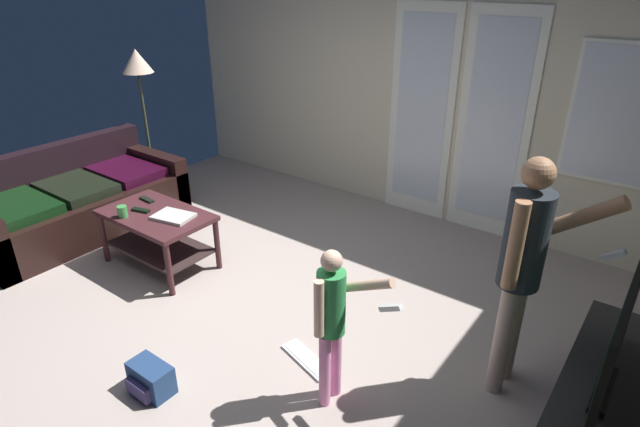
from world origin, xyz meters
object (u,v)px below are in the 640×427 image
(tv_stand, at_px, (592,425))
(floor_lamp, at_px, (138,69))
(loose_keyboard, at_px, (307,359))
(tv_remote_black, at_px, (147,200))
(laptop_closed, at_px, (173,216))
(cup_near_edge, at_px, (122,212))
(flat_screen_tv, at_px, (619,339))
(person_adult, at_px, (524,259))
(person_child, at_px, (333,315))
(backpack, at_px, (150,379))
(leather_couch, at_px, (76,203))
(dvd_remote_slim, at_px, (141,210))
(coffee_table, at_px, (158,227))

(tv_stand, xyz_separation_m, floor_lamp, (-5.16, 1.05, 1.18))
(loose_keyboard, bearing_deg, tv_remote_black, 170.79)
(laptop_closed, bearing_deg, cup_near_edge, -157.95)
(flat_screen_tv, bearing_deg, person_adult, 154.07)
(loose_keyboard, bearing_deg, person_child, -27.58)
(backpack, relative_size, loose_keyboard, 0.63)
(leather_couch, height_order, tv_stand, leather_couch)
(dvd_remote_slim, bearing_deg, backpack, -50.97)
(person_child, height_order, cup_near_edge, person_child)
(loose_keyboard, bearing_deg, cup_near_edge, 179.68)
(dvd_remote_slim, bearing_deg, tv_stand, -12.69)
(loose_keyboard, bearing_deg, backpack, -127.48)
(tv_remote_black, bearing_deg, flat_screen_tv, 3.22)
(person_adult, height_order, person_child, person_adult)
(coffee_table, bearing_deg, dvd_remote_slim, -157.12)
(loose_keyboard, bearing_deg, floor_lamp, 158.49)
(backpack, relative_size, dvd_remote_slim, 1.71)
(dvd_remote_slim, bearing_deg, coffee_table, 7.86)
(cup_near_edge, bearing_deg, loose_keyboard, -0.32)
(person_adult, height_order, floor_lamp, floor_lamp)
(floor_lamp, distance_m, loose_keyboard, 3.97)
(tv_remote_black, bearing_deg, cup_near_edge, -65.99)
(person_adult, bearing_deg, loose_keyboard, -152.42)
(leather_couch, distance_m, backpack, 2.68)
(laptop_closed, height_order, dvd_remote_slim, laptop_closed)
(tv_stand, bearing_deg, tv_remote_black, 179.62)
(floor_lamp, bearing_deg, person_adult, -9.51)
(tv_remote_black, bearing_deg, dvd_remote_slim, -45.77)
(person_adult, xyz_separation_m, backpack, (-1.76, -1.40, -0.83))
(leather_couch, relative_size, person_adult, 1.32)
(laptop_closed, bearing_deg, dvd_remote_slim, -177.62)
(person_child, height_order, loose_keyboard, person_child)
(person_child, xyz_separation_m, floor_lamp, (-3.79, 1.54, 0.77))
(loose_keyboard, relative_size, dvd_remote_slim, 2.70)
(flat_screen_tv, distance_m, laptop_closed, 3.34)
(flat_screen_tv, xyz_separation_m, person_adult, (-0.56, 0.27, 0.12))
(leather_couch, bearing_deg, person_adult, 5.67)
(tv_stand, bearing_deg, dvd_remote_slim, -177.67)
(coffee_table, distance_m, loose_keyboard, 1.89)
(leather_couch, bearing_deg, person_child, -5.79)
(loose_keyboard, bearing_deg, coffee_table, 173.05)
(person_adult, relative_size, person_child, 1.46)
(person_adult, distance_m, cup_near_edge, 3.20)
(backpack, bearing_deg, floor_lamp, 142.58)
(person_child, height_order, floor_lamp, floor_lamp)
(tv_stand, distance_m, floor_lamp, 5.39)
(flat_screen_tv, bearing_deg, person_child, -159.92)
(person_child, distance_m, cup_near_edge, 2.34)
(coffee_table, height_order, floor_lamp, floor_lamp)
(floor_lamp, relative_size, backpack, 5.62)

